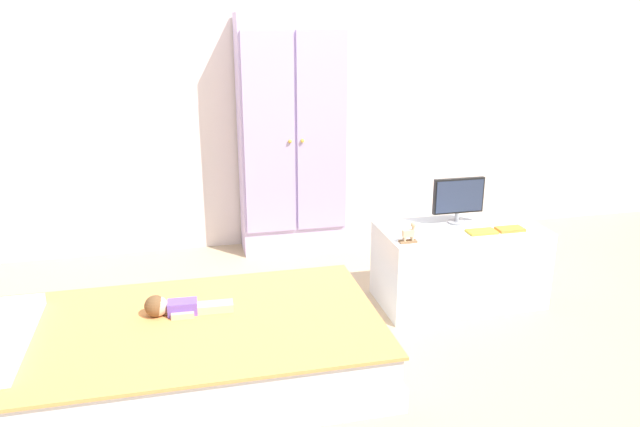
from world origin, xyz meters
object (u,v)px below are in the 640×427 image
object	(u,v)px
book_orange	(510,229)
tv_monitor	(459,198)
tv_stand	(459,265)
doll	(172,307)
book_yellow	(482,232)
rocking_horse_toy	(410,233)
wardrobe	(292,136)
bed	(172,352)

from	to	relation	value
book_orange	tv_monitor	bearing A→B (deg)	141.86
tv_stand	doll	bearing A→B (deg)	-168.13
tv_monitor	book_yellow	bearing A→B (deg)	-71.42
doll	book_yellow	world-z (taller)	book_yellow
rocking_horse_toy	tv_stand	bearing A→B (deg)	22.54
tv_monitor	rocking_horse_toy	size ratio (longest dim) A/B	2.64
wardrobe	rocking_horse_toy	bearing A→B (deg)	-71.98
bed	book_orange	size ratio (longest dim) A/B	12.62
wardrobe	tv_monitor	bearing A→B (deg)	-51.60
doll	wardrobe	xyz separation A→B (m)	(0.80, 1.35, 0.48)
wardrobe	tv_stand	xyz separation A→B (m)	(0.74, -1.02, -0.56)
rocking_horse_toy	wardrobe	bearing A→B (deg)	108.02
doll	book_yellow	bearing A→B (deg)	7.91
tv_stand	wardrobe	bearing A→B (deg)	126.01
doll	tv_stand	xyz separation A→B (m)	(1.55, 0.32, -0.08)
tv_monitor	book_orange	size ratio (longest dim) A/B	2.00
book_yellow	book_orange	distance (m)	0.17
wardrobe	book_orange	xyz separation A→B (m)	(0.97, -1.12, -0.34)
tv_monitor	rocking_horse_toy	distance (m)	0.44
doll	rocking_horse_toy	distance (m)	1.21
doll	book_orange	xyz separation A→B (m)	(1.78, 0.22, 0.15)
wardrobe	book_orange	size ratio (longest dim) A/B	10.66
bed	wardrobe	size ratio (longest dim) A/B	1.18
bed	rocking_horse_toy	world-z (taller)	rocking_horse_toy
bed	tv_stand	distance (m)	1.62
tv_monitor	book_orange	xyz separation A→B (m)	(0.23, -0.18, -0.14)
book_yellow	book_orange	size ratio (longest dim) A/B	1.06
doll	rocking_horse_toy	world-z (taller)	rocking_horse_toy
doll	tv_stand	size ratio (longest dim) A/B	0.44
bed	book_yellow	size ratio (longest dim) A/B	11.93
book_yellow	bed	bearing A→B (deg)	-168.60
book_yellow	book_orange	bearing A→B (deg)	0.00
doll	tv_stand	world-z (taller)	tv_stand
bed	book_orange	distance (m)	1.85
book_orange	bed	bearing A→B (deg)	-169.63
wardrobe	bed	bearing A→B (deg)	-119.46
tv_stand	rocking_horse_toy	size ratio (longest dim) A/B	8.02
tv_stand	book_orange	world-z (taller)	book_orange
tv_monitor	doll	bearing A→B (deg)	-165.52
doll	wardrobe	bearing A→B (deg)	59.11
tv_stand	book_yellow	distance (m)	0.25
wardrobe	tv_stand	size ratio (longest dim) A/B	1.75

